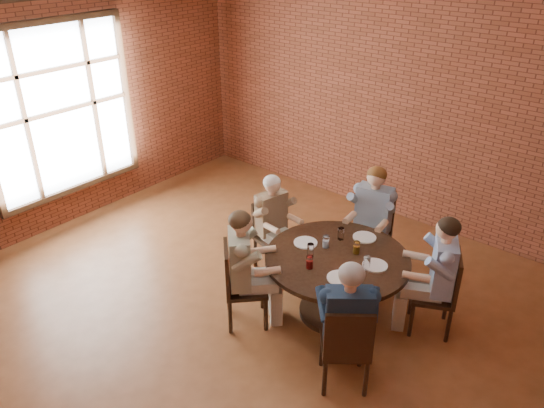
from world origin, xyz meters
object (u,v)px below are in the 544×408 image
Objects in this scene: diner_c at (274,225)px; diner_b at (371,220)px; chair_a at (442,290)px; diner_d at (246,269)px; smartphone at (358,280)px; chair_b at (372,229)px; chair_d at (238,282)px; diner_a at (436,276)px; chair_c at (270,232)px; chair_e at (346,345)px; diner_e at (347,325)px; dining_table at (336,274)px.

diner_b is at bearing -36.15° from diner_c.
chair_a is 2.07m from diner_c.
diner_c is 0.94× the size of diner_d.
smartphone is (1.06, 0.47, 0.08)m from diner_d.
chair_d is (-0.54, -1.87, -0.00)m from chair_b.
diner_a is 2.07m from chair_c.
chair_e is 0.70× the size of diner_e.
smartphone is at bearing -75.31° from diner_b.
chair_d is 7.44× the size of smartphone.
chair_c is 2.12m from chair_e.
dining_table is 1.04m from diner_b.
chair_e is (1.74, -1.09, -0.12)m from diner_c.
chair_a is 1.00× the size of chair_d.
chair_b is at bearing -32.55° from diner_c.
chair_d is at bearing -80.27° from chair_a.
diner_c is (-1.98, -0.20, -0.04)m from diner_a.
diner_d reaches higher than diner_a.
diner_b reaches higher than dining_table.
dining_table is at bearing -90.00° from diner_c.
diner_b is (-0.18, 1.02, 0.15)m from dining_table.
dining_table is at bearing -90.00° from chair_d.
diner_c is at bearing 166.71° from dining_table.
chair_a is 0.70× the size of diner_d.
diner_e is (0.80, -1.87, 0.16)m from chair_b.
diner_a is at bearing 26.35° from dining_table.
chair_e is at bearing -139.28° from chair_d.
chair_d reaches higher than chair_c.
chair_c reaches higher than dining_table.
chair_b is 7.48× the size of smartphone.
chair_c is 0.71× the size of diner_c.
diner_e is 0.59m from smartphone.
chair_a is at bearing -144.99° from diner_e.
smartphone is at bearing -106.58° from diner_e.
chair_d is (-0.73, -0.76, -0.02)m from dining_table.
smartphone is (-0.27, 0.61, 0.24)m from chair_e.
diner_e reaches higher than dining_table.
diner_a reaches higher than chair_c.
chair_c is at bearing 158.29° from smartphone.
diner_a is 2.04m from chair_d.
diner_b is 1.78m from diner_d.
chair_d reaches higher than dining_table.
diner_a is at bearing -71.07° from diner_c.
chair_b is 1.06× the size of chair_c.
chair_b is 1.87m from diner_d.
chair_a is at bearing -70.90° from chair_c.
chair_b is 1.27m from chair_c.
chair_c is 1.09m from diner_d.
chair_d is at bearing -133.80° from dining_table.
diner_d is (-0.67, -0.70, 0.15)m from dining_table.
chair_b is (-0.19, 1.11, -0.01)m from dining_table.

